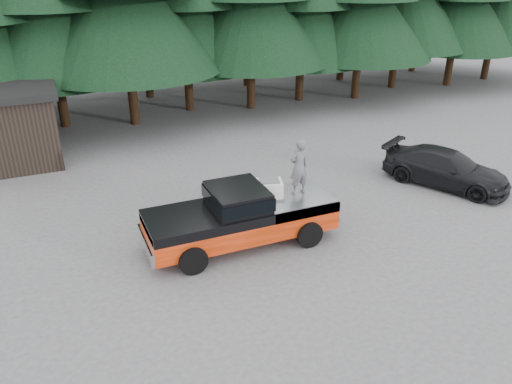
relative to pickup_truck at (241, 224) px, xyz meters
name	(u,v)px	position (x,y,z in m)	size (l,w,h in m)	color
ground	(259,249)	(0.37, -0.58, -0.67)	(120.00, 120.00, 0.00)	#4D4D4F
pickup_truck	(241,224)	(0.00, 0.00, 0.00)	(6.00, 2.04, 1.33)	red
truck_cab	(237,197)	(-0.10, 0.00, 0.96)	(1.66, 1.90, 0.59)	black
air_compressor	(269,190)	(1.02, 0.15, 0.93)	(0.78, 0.64, 0.53)	silver
man_on_bed	(299,167)	(1.99, 0.07, 1.57)	(0.66, 0.43, 1.80)	#57565E
parked_car	(446,168)	(8.99, 1.01, 0.03)	(1.95, 4.81, 1.40)	black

